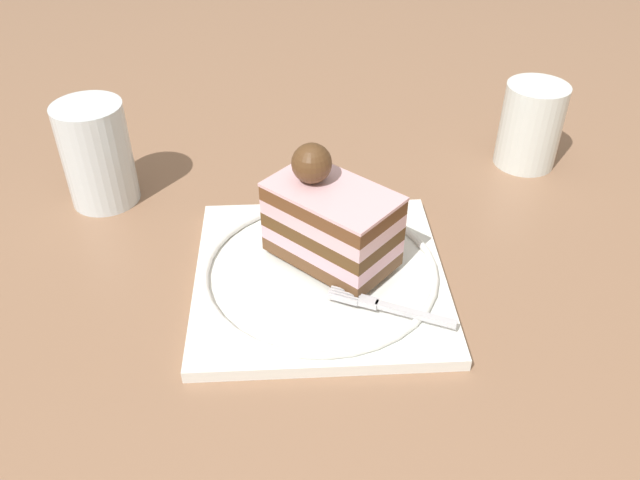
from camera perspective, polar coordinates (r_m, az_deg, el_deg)
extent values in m
plane|color=#91694E|center=(0.60, 0.05, -2.37)|extent=(2.40, 2.40, 0.00)
cube|color=white|center=(0.58, 0.00, -3.29)|extent=(0.24, 0.24, 0.01)
torus|color=white|center=(0.58, 0.00, -2.62)|extent=(0.23, 0.23, 0.01)
cube|color=brown|center=(0.58, 1.02, -0.89)|extent=(0.12, 0.13, 0.01)
cube|color=beige|center=(0.57, 1.03, 0.17)|extent=(0.12, 0.13, 0.01)
cube|color=#543619|center=(0.57, 1.05, 1.26)|extent=(0.12, 0.13, 0.01)
cube|color=beige|center=(0.56, 1.07, 2.38)|extent=(0.12, 0.13, 0.01)
cube|color=brown|center=(0.55, 1.08, 3.53)|extent=(0.12, 0.13, 0.01)
cube|color=beige|center=(0.55, 1.09, 4.25)|extent=(0.12, 0.13, 0.00)
sphere|color=brown|center=(0.55, -0.74, 6.74)|extent=(0.03, 0.03, 0.03)
cube|color=silver|center=(0.53, 8.36, -6.45)|extent=(0.03, 0.07, 0.00)
cube|color=silver|center=(0.54, 4.28, -5.44)|extent=(0.01, 0.02, 0.00)
cube|color=silver|center=(0.55, 2.31, -4.57)|extent=(0.01, 0.03, 0.00)
cube|color=silver|center=(0.55, 2.20, -4.79)|extent=(0.01, 0.03, 0.00)
cube|color=silver|center=(0.54, 2.08, -5.01)|extent=(0.01, 0.03, 0.00)
cube|color=silver|center=(0.54, 1.96, -5.24)|extent=(0.01, 0.03, 0.00)
cylinder|color=white|center=(0.77, 17.97, 9.53)|extent=(0.07, 0.07, 0.09)
cylinder|color=black|center=(0.78, 17.60, 7.81)|extent=(0.06, 0.06, 0.04)
cylinder|color=silver|center=(0.70, -18.97, 7.12)|extent=(0.07, 0.07, 0.11)
cylinder|color=orange|center=(0.72, -18.54, 5.29)|extent=(0.06, 0.06, 0.05)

